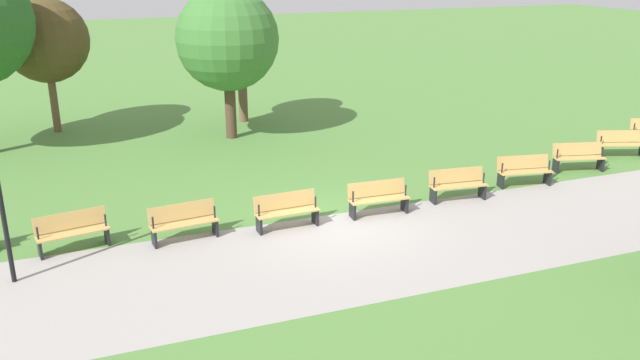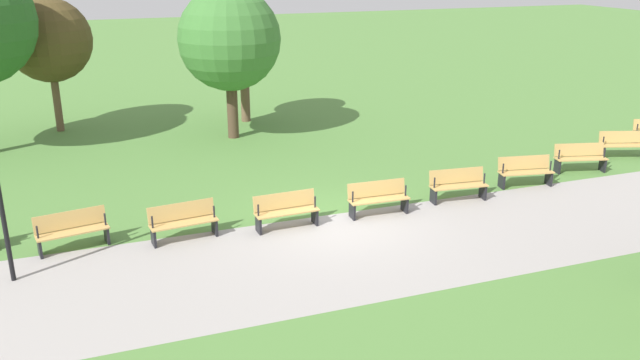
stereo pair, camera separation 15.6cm
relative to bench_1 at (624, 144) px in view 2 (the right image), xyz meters
name	(u,v)px [view 2 (the right image)]	position (x,y,z in m)	size (l,w,h in m)	color
ground_plane	(334,222)	(11.31, 1.89, -0.47)	(120.00, 120.00, 0.00)	#54843D
path_paving	(363,250)	(11.31, 3.74, -0.46)	(42.63, 4.65, 0.01)	#A39E99
bench_1	(624,144)	(0.00, 0.00, 0.00)	(1.69, 0.96, 0.89)	tan
bench_2	(580,157)	(2.45, 0.72, 0.00)	(1.69, 0.86, 0.89)	tan
bench_3	(525,171)	(4.95, 1.26, 0.00)	(1.69, 0.75, 0.89)	tan
bench_4	(458,185)	(7.48, 1.62, 0.00)	(1.67, 0.64, 0.89)	tan
bench_5	(378,198)	(10.03, 1.80, 0.00)	(1.64, 0.53, 0.89)	tan
bench_6	(286,210)	(12.59, 1.80, 0.00)	(1.64, 0.53, 0.89)	tan
bench_7	(183,221)	(15.14, 1.62, 0.00)	(1.67, 0.64, 0.89)	tan
bench_8	(72,230)	(17.67, 1.26, 0.00)	(1.69, 0.75, 0.89)	tan
tree_0	(243,34)	(10.79, -9.48, 3.09)	(2.64, 2.64, 4.92)	brown
tree_1	(49,40)	(18.03, -10.46, 3.04)	(3.17, 3.17, 5.11)	brown
tree_2	(229,40)	(11.86, -7.14, 3.19)	(3.73, 3.73, 5.54)	#4C3828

